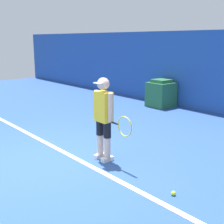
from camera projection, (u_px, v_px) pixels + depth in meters
name	position (u px, v px, depth m)	size (l,w,h in m)	color
ground_plane	(45.00, 162.00, 5.68)	(24.00, 24.00, 0.00)	#2D5193
back_wall	(223.00, 73.00, 8.96)	(24.00, 0.10, 2.45)	#234C99
court_baseline	(69.00, 155.00, 6.00)	(21.60, 0.10, 0.01)	white
tennis_player	(104.00, 116.00, 5.59)	(1.00, 0.28, 1.53)	beige
tennis_ball	(173.00, 193.00, 4.45)	(0.07, 0.07, 0.07)	#D1E533
covered_chair	(161.00, 94.00, 10.27)	(0.76, 0.75, 0.90)	#28663D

